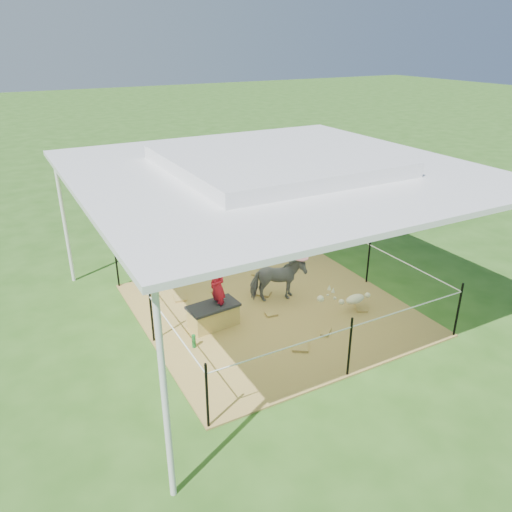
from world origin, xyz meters
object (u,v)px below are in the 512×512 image
green_bottle (194,341)px  trash_barrel (274,177)px  pony (278,280)px  picnic_table_far (255,158)px  straw_bale (213,316)px  woman (218,280)px  foal (355,297)px  distant_person (232,171)px  picnic_table_near (185,179)px

green_bottle → trash_barrel: trash_barrel is taller
pony → picnic_table_far: 10.62m
straw_bale → pony: (1.44, 0.26, 0.25)m
straw_bale → woman: bearing=0.0°
green_bottle → foal: foal is taller
straw_bale → distant_person: (4.07, 7.63, 0.38)m
picnic_table_near → trash_barrel: bearing=-36.5°
woman → foal: (2.37, -0.76, -0.58)m
woman → straw_bale: bearing=-95.0°
picnic_table_far → woman: bearing=-128.8°
straw_bale → picnic_table_near: bearing=72.0°
pony → foal: 1.46m
distant_person → picnic_table_far: bearing=-125.1°
woman → picnic_table_far: 11.51m
picnic_table_far → green_bottle: bearing=-130.3°
straw_bale → picnic_table_far: bearing=58.0°
pony → straw_bale: bearing=114.0°
pony → trash_barrel: 7.43m
distant_person → straw_bale: bearing=70.3°
trash_barrel → distant_person: 1.43m
woman → green_bottle: bearing=-60.3°
green_bottle → pony: pony is taller
pony → picnic_table_near: (1.23, 7.95, -0.12)m
picnic_table_near → foal: bearing=-96.4°
woman → trash_barrel: size_ratio=1.03×
picnic_table_near → straw_bale: bearing=-113.1°
straw_bale → picnic_table_near: 8.63m
straw_bale → woman: 0.68m
woman → green_bottle: (-0.65, -0.45, -0.74)m
trash_barrel → picnic_table_near: bearing=148.6°
woman → trash_barrel: 8.39m
foal → picnic_table_near: 8.98m
pony → distant_person: bearing=-5.8°
woman → picnic_table_far: (6.03, 9.79, -0.53)m
foal → picnic_table_near: (0.20, 8.97, 0.04)m
green_bottle → picnic_table_far: 12.22m
green_bottle → trash_barrel: size_ratio=0.24×
trash_barrel → picnic_table_near: trash_barrel is taller
trash_barrel → picnic_table_far: bearing=72.5°
green_bottle → distant_person: size_ratio=0.19×
woman → green_bottle: 1.08m
straw_bale → foal: bearing=-17.2°
pony → foal: pony is taller
straw_bale → distant_person: 8.65m
green_bottle → picnic_table_near: size_ratio=0.14×
green_bottle → pony: (1.99, 0.71, 0.32)m
green_bottle → distant_person: bearing=60.2°
trash_barrel → picnic_table_near: size_ratio=0.58×
picnic_table_near → picnic_table_far: (3.46, 1.58, 0.01)m
trash_barrel → straw_bale: bearing=-127.6°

